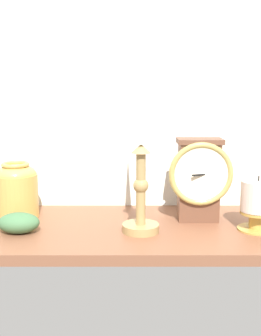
{
  "coord_description": "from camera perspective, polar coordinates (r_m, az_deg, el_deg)",
  "views": [
    {
      "loc": [
        2.6,
        -95.81,
        32.39
      ],
      "look_at": [
        2.8,
        0.0,
        14.0
      ],
      "focal_mm": 45.04,
      "sensor_mm": 36.0,
      "label": 1
    }
  ],
  "objects": [
    {
      "name": "pillar_candle_front",
      "position": [
        1.01,
        16.67,
        -4.5
      ],
      "size": [
        8.47,
        8.47,
        12.75
      ],
      "color": "gold",
      "rests_on": "ground_plane"
    },
    {
      "name": "ivy_sprig",
      "position": [
        0.99,
        -15.01,
        -7.2
      ],
      "size": [
        9.39,
        6.57,
        4.64
      ],
      "color": "#406B42",
      "rests_on": "ground_plane"
    },
    {
      "name": "back_wall",
      "position": [
        1.14,
        -1.45,
        10.92
      ],
      "size": [
        120.0,
        2.0,
        65.0
      ],
      "primitive_type": "cube",
      "color": "white",
      "rests_on": "ground_plane"
    },
    {
      "name": "mantel_clock",
      "position": [
        1.03,
        9.16,
        -1.34
      ],
      "size": [
        15.27,
        8.2,
        20.31
      ],
      "color": "brown",
      "rests_on": "ground_plane"
    },
    {
      "name": "brass_vase_jar",
      "position": [
        1.09,
        -15.28,
        -2.78
      ],
      "size": [
        10.59,
        10.59,
        14.1
      ],
      "color": "tan",
      "rests_on": "ground_plane"
    },
    {
      "name": "ground_plane",
      "position": [
        1.02,
        -1.6,
        -8.45
      ],
      "size": [
        100.0,
        36.0,
        2.4
      ],
      "primitive_type": "cube",
      "color": "brown"
    },
    {
      "name": "candlestick_tall_left",
      "position": [
        0.94,
        1.29,
        -1.66
      ],
      "size": [
        8.42,
        8.42,
        37.08
      ],
      "color": "#A58751",
      "rests_on": "ground_plane"
    }
  ]
}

